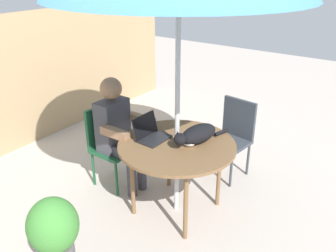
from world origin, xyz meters
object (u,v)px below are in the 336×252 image
(patio_table, at_px, (177,149))
(person_seated, at_px, (118,129))
(laptop, at_px, (149,132))
(potted_plant_near_fence, at_px, (55,237))
(chair_empty, at_px, (233,132))
(cat, at_px, (197,135))
(chair_occupied, at_px, (108,140))

(patio_table, xyz_separation_m, person_seated, (0.00, 0.73, 0.00))
(patio_table, distance_m, laptop, 0.31)
(patio_table, bearing_deg, potted_plant_near_fence, 170.71)
(chair_empty, distance_m, potted_plant_near_fence, 2.21)
(cat, bearing_deg, chair_empty, 0.85)
(cat, distance_m, potted_plant_near_fence, 1.45)
(cat, bearing_deg, person_seated, 97.32)
(person_seated, bearing_deg, cat, -82.68)
(person_seated, distance_m, laptop, 0.47)
(laptop, xyz_separation_m, cat, (0.17, -0.42, 0.02))
(patio_table, relative_size, laptop, 3.52)
(cat, bearing_deg, patio_table, 128.93)
(chair_occupied, height_order, chair_empty, same)
(chair_empty, xyz_separation_m, person_seated, (-0.94, 0.86, 0.17))
(chair_occupied, distance_m, person_seated, 0.23)
(chair_occupied, distance_m, chair_empty, 1.38)
(chair_empty, relative_size, potted_plant_near_fence, 1.14)
(cat, relative_size, potted_plant_near_fence, 0.83)
(laptop, bearing_deg, cat, -68.32)
(chair_occupied, height_order, person_seated, person_seated)
(chair_occupied, relative_size, person_seated, 0.72)
(patio_table, distance_m, cat, 0.23)
(person_seated, bearing_deg, chair_occupied, 90.00)
(person_seated, height_order, cat, person_seated)
(person_seated, xyz_separation_m, potted_plant_near_fence, (-1.25, -0.53, -0.23))
(chair_empty, bearing_deg, person_seated, 137.57)
(patio_table, xyz_separation_m, potted_plant_near_fence, (-1.25, 0.20, -0.23))
(patio_table, relative_size, person_seated, 0.89)
(chair_empty, xyz_separation_m, laptop, (-0.99, 0.40, 0.29))
(laptop, xyz_separation_m, potted_plant_near_fence, (-1.20, -0.07, -0.35))
(person_seated, relative_size, cat, 1.92)
(patio_table, distance_m, potted_plant_near_fence, 1.29)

